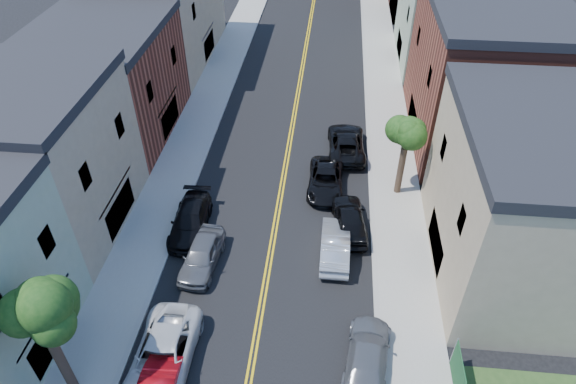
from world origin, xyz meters
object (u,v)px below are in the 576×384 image
(silver_car_right, at_px, (335,245))
(white_pickup, at_px, (163,356))
(grey_car_left, at_px, (202,255))
(grey_car_right, at_px, (367,355))
(black_car_right, at_px, (350,219))
(black_car_left, at_px, (190,220))
(black_suv_lane, at_px, (326,180))
(dark_car_right_far, at_px, (346,143))

(silver_car_right, bearing_deg, white_pickup, 46.11)
(grey_car_left, bearing_deg, grey_car_right, -26.39)
(black_car_right, bearing_deg, grey_car_right, 88.67)
(white_pickup, distance_m, grey_car_left, 6.63)
(black_car_left, height_order, silver_car_right, silver_car_right)
(black_suv_lane, bearing_deg, grey_car_right, -78.71)
(grey_car_left, relative_size, black_suv_lane, 0.90)
(silver_car_right, xyz_separation_m, black_suv_lane, (-0.80, 6.20, -0.07))
(white_pickup, height_order, silver_car_right, white_pickup)
(grey_car_left, height_order, black_car_right, black_car_right)
(white_pickup, height_order, grey_car_right, white_pickup)
(black_car_left, distance_m, grey_car_right, 13.63)
(dark_car_right_far, bearing_deg, silver_car_right, 84.41)
(silver_car_right, bearing_deg, grey_car_right, 103.48)
(white_pickup, distance_m, dark_car_right_far, 20.80)
(white_pickup, xyz_separation_m, silver_car_right, (7.92, 8.21, -0.04))
(silver_car_right, bearing_deg, grey_car_left, 11.83)
(black_car_left, xyz_separation_m, grey_car_right, (10.71, -8.43, -0.03))
(black_car_right, distance_m, black_suv_lane, 4.26)
(dark_car_right_far, distance_m, black_suv_lane, 4.79)
(grey_car_left, xyz_separation_m, dark_car_right_far, (8.16, 12.37, 0.02))
(grey_car_left, distance_m, dark_car_right_far, 14.82)
(dark_car_right_far, bearing_deg, grey_car_left, 53.97)
(grey_car_right, height_order, black_car_right, black_car_right)
(grey_car_left, distance_m, black_suv_lane, 10.33)
(black_car_left, distance_m, black_car_right, 9.90)
(black_car_right, height_order, silver_car_right, black_car_right)
(grey_car_left, bearing_deg, dark_car_right_far, 61.10)
(white_pickup, relative_size, black_car_right, 1.22)
(white_pickup, height_order, grey_car_left, white_pickup)
(white_pickup, bearing_deg, grey_car_right, 6.20)
(grey_car_right, height_order, silver_car_right, silver_car_right)
(grey_car_left, xyz_separation_m, black_car_left, (-1.41, 2.86, -0.03))
(dark_car_right_far, bearing_deg, black_car_left, 42.21)
(black_car_left, bearing_deg, white_pickup, -85.53)
(dark_car_right_far, bearing_deg, black_suv_lane, 70.88)
(white_pickup, xyz_separation_m, black_car_right, (8.76, 10.47, 0.01))
(black_car_right, relative_size, black_suv_lane, 0.94)
(grey_car_left, distance_m, grey_car_right, 10.84)
(black_car_left, bearing_deg, grey_car_left, -65.85)
(grey_car_left, distance_m, black_car_left, 3.19)
(grey_car_left, xyz_separation_m, silver_car_right, (7.60, 1.58, 0.00))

